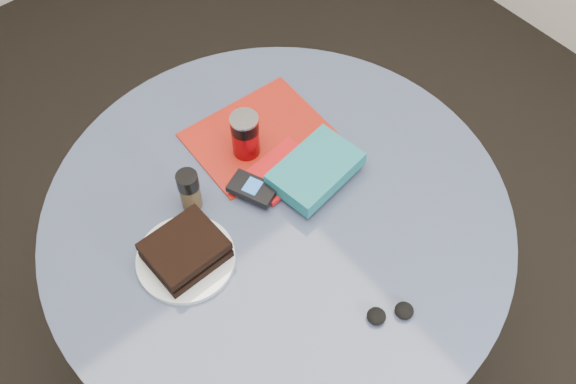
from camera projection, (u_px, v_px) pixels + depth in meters
ground at (281, 342)px, 1.98m from camera, size 4.00×4.00×0.00m
table at (278, 250)px, 1.49m from camera, size 1.00×1.00×0.75m
plate at (186, 259)px, 1.29m from camera, size 0.25×0.25×0.01m
sandwich at (185, 250)px, 1.26m from camera, size 0.15×0.13×0.05m
soda_can at (245, 136)px, 1.40m from camera, size 0.06×0.06×0.12m
pepper_grinder at (189, 190)px, 1.32m from camera, size 0.06×0.06×0.10m
magazine at (257, 135)px, 1.47m from camera, size 0.31×0.24×0.01m
red_book at (281, 171)px, 1.40m from camera, size 0.16×0.12×0.01m
novel at (316, 170)px, 1.37m from camera, size 0.21×0.15×0.04m
mp3_player at (253, 188)px, 1.36m from camera, size 0.09×0.11×0.02m
headphones at (390, 313)px, 1.22m from camera, size 0.10×0.08×0.02m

